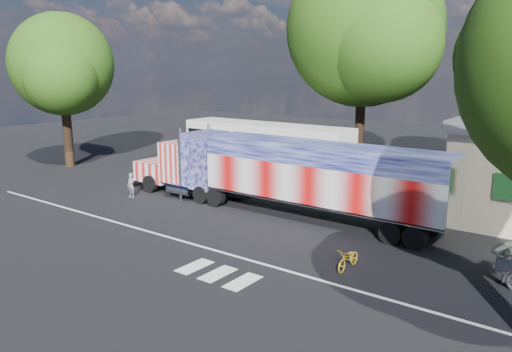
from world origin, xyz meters
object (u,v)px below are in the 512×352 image
Objects in this scene: coach_bus at (266,149)px; semi_truck at (280,173)px; woman at (131,185)px; tree_n_mid at (366,30)px; tree_w_a at (63,65)px; bicycle at (349,259)px.

semi_truck is at bearing -49.78° from coach_bus.
woman is 0.09× the size of tree_n_mid.
tree_w_a is (-20.26, 0.72, 5.60)m from semi_truck.
tree_w_a reaches higher than bicycle.
tree_w_a is at bearing 168.70° from bicycle.
bicycle is at bearing -43.72° from coach_bus.
coach_bus is 10.23m from woman.
tree_n_mid is 22.57m from tree_w_a.
woman is at bearing -16.36° from tree_w_a.
tree_n_mid reaches higher than bicycle.
tree_w_a is at bearing 177.97° from semi_truck.
coach_bus is 1.10× the size of tree_w_a.
tree_w_a reaches higher than woman.
coach_bus is 8.68× the size of woman.
bicycle is at bearing -36.63° from semi_truck.
tree_n_mid is (-1.37, 12.83, 8.06)m from semi_truck.
semi_truck is 1.55× the size of coach_bus.
semi_truck is 13.42× the size of woman.
tree_n_mid is (-7.77, 17.59, 9.83)m from bicycle.
bicycle is at bearing -11.61° from tree_w_a.
semi_truck is at bearing 14.52° from woman.
bicycle is at bearing -66.16° from tree_n_mid.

